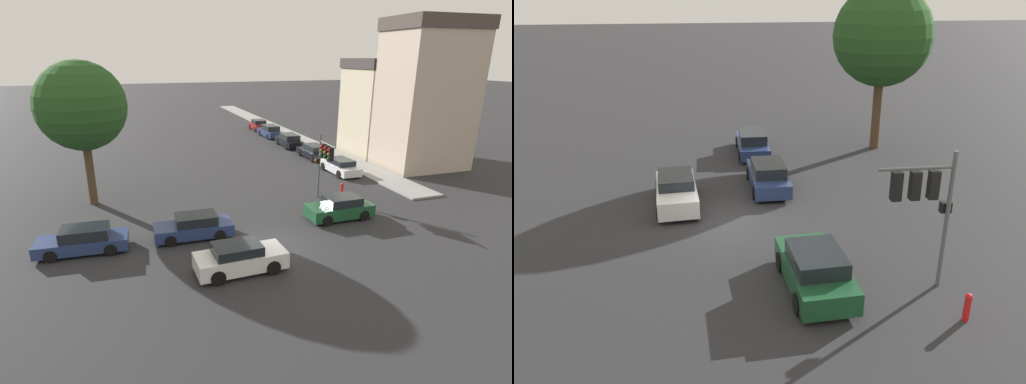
% 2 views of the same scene
% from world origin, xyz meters
% --- Properties ---
extents(ground_plane, '(300.00, 300.00, 0.00)m').
position_xyz_m(ground_plane, '(0.00, 0.00, 0.00)').
color(ground_plane, '#28282B').
extents(sidewalk_strip, '(2.74, 60.00, 0.14)m').
position_xyz_m(sidewalk_strip, '(13.62, 33.76, 0.07)').
color(sidewalk_strip, gray).
rests_on(sidewalk_strip, ground_plane).
extents(rowhouse_backdrop, '(7.57, 11.88, 12.98)m').
position_xyz_m(rowhouse_backdrop, '(18.84, 14.07, 5.80)').
color(rowhouse_backdrop, '#BCA893').
rests_on(rowhouse_backdrop, ground_plane).
extents(street_tree, '(5.79, 5.79, 9.62)m').
position_xyz_m(street_tree, '(-9.37, 10.17, 6.69)').
color(street_tree, '#4C3823').
rests_on(street_tree, ground_plane).
extents(traffic_signal, '(0.54, 2.54, 4.66)m').
position_xyz_m(traffic_signal, '(6.03, 5.67, 3.32)').
color(traffic_signal, '#515456').
rests_on(traffic_signal, ground_plane).
extents(crossing_car_0, '(4.41, 1.92, 1.37)m').
position_xyz_m(crossing_car_0, '(-3.64, 2.45, 0.65)').
color(crossing_car_0, navy).
rests_on(crossing_car_0, ground_plane).
extents(crossing_car_1, '(4.18, 2.00, 1.45)m').
position_xyz_m(crossing_car_1, '(5.59, 2.45, 0.69)').
color(crossing_car_1, '#194728').
rests_on(crossing_car_1, ground_plane).
extents(crossing_car_2, '(4.38, 2.00, 1.44)m').
position_xyz_m(crossing_car_2, '(-2.22, -2.00, 0.70)').
color(crossing_car_2, silver).
rests_on(crossing_car_2, ground_plane).
extents(crossing_car_3, '(4.66, 2.02, 1.38)m').
position_xyz_m(crossing_car_3, '(-9.45, 2.49, 0.65)').
color(crossing_car_3, navy).
rests_on(crossing_car_3, ground_plane).
extents(parked_car_0, '(1.95, 4.56, 1.32)m').
position_xyz_m(parked_car_0, '(10.83, 11.72, 0.64)').
color(parked_car_0, silver).
rests_on(parked_car_0, ground_plane).
extents(parked_car_1, '(1.95, 4.63, 1.39)m').
position_xyz_m(parked_car_1, '(11.07, 17.44, 0.65)').
color(parked_car_1, black).
rests_on(parked_car_1, ground_plane).
extents(parked_car_2, '(2.06, 4.83, 1.44)m').
position_xyz_m(parked_car_2, '(10.88, 23.46, 0.69)').
color(parked_car_2, black).
rests_on(parked_car_2, ground_plane).
extents(parked_car_3, '(2.04, 4.75, 1.51)m').
position_xyz_m(parked_car_3, '(10.81, 29.62, 0.71)').
color(parked_car_3, navy).
rests_on(parked_car_3, ground_plane).
extents(parked_car_4, '(1.97, 3.91, 1.46)m').
position_xyz_m(parked_car_4, '(11.00, 34.96, 0.69)').
color(parked_car_4, maroon).
rests_on(parked_car_4, ground_plane).
extents(fire_hydrant, '(0.22, 0.22, 0.92)m').
position_xyz_m(fire_hydrant, '(8.04, 6.43, 0.49)').
color(fire_hydrant, red).
rests_on(fire_hydrant, ground_plane).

